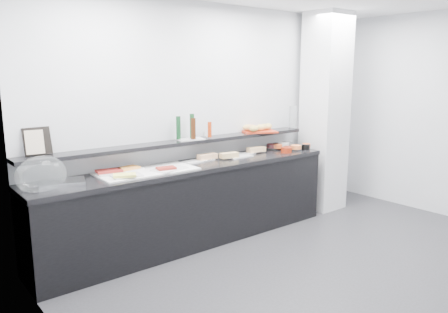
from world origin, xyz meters
TOP-DOWN VIEW (x-y plane):
  - ground at (0.00, 0.00)m, footprint 5.00×5.00m
  - back_wall at (0.00, 2.00)m, footprint 5.00×0.02m
  - column at (1.50, 1.65)m, footprint 0.50×0.50m
  - buffet_cabinet at (-0.70, 1.70)m, footprint 3.60×0.60m
  - counter_top at (-0.70, 1.70)m, footprint 3.62×0.62m
  - wall_shelf at (-0.70, 1.88)m, footprint 3.60×0.25m
  - cloche_base at (-2.12, 1.71)m, footprint 0.45×0.37m
  - cloche_dome at (-2.30, 1.68)m, footprint 0.47×0.33m
  - linen_runner at (-1.27, 1.69)m, footprint 1.03×0.50m
  - platter_meat_a at (-1.62, 1.78)m, footprint 0.28×0.20m
  - food_meat_a at (-1.62, 1.81)m, footprint 0.27×0.20m
  - platter_salmon at (-1.39, 1.83)m, footprint 0.29×0.21m
  - food_salmon at (-1.42, 1.82)m, footprint 0.24×0.18m
  - platter_cheese at (-1.54, 1.59)m, footprint 0.30×0.22m
  - food_cheese at (-1.59, 1.55)m, footprint 0.25×0.21m
  - platter_meat_b at (-1.06, 1.59)m, footprint 0.39×0.31m
  - food_meat_b at (-1.11, 1.57)m, footprint 0.21×0.16m
  - sandwich_plate_left at (-0.54, 1.81)m, footprint 0.40×0.20m
  - sandwich_food_left at (-0.42, 1.80)m, footprint 0.24×0.10m
  - tongs_left at (-0.46, 1.72)m, footprint 0.16×0.05m
  - sandwich_plate_mid at (-0.01, 1.69)m, footprint 0.32×0.14m
  - sandwich_food_mid at (-0.18, 1.69)m, footprint 0.23×0.12m
  - tongs_mid at (-0.16, 1.66)m, footprint 0.15×0.07m
  - sandwich_plate_right at (0.13, 1.82)m, footprint 0.33×0.21m
  - sandwich_food_right at (0.34, 1.78)m, footprint 0.25×0.12m
  - tongs_right at (0.31, 1.72)m, footprint 0.16×0.03m
  - bowl_glass_fruit at (0.68, 1.83)m, footprint 0.18×0.18m
  - fill_glass_fruit at (0.71, 1.78)m, footprint 0.16×0.16m
  - bowl_black_jam at (0.79, 1.86)m, footprint 0.16×0.16m
  - fill_black_jam at (0.68, 1.85)m, footprint 0.16×0.16m
  - bowl_glass_cream at (0.96, 1.84)m, footprint 0.20×0.20m
  - fill_glass_cream at (0.88, 1.83)m, footprint 0.15×0.15m
  - bowl_red_jam at (0.65, 1.56)m, footprint 0.14×0.14m
  - fill_red_jam at (0.72, 1.59)m, footprint 0.11×0.11m
  - bowl_glass_salmon at (0.87, 1.59)m, footprint 0.18×0.18m
  - fill_glass_salmon at (0.86, 1.58)m, footprint 0.14×0.14m
  - bowl_black_fruit at (1.02, 1.56)m, footprint 0.12×0.12m
  - fill_black_fruit at (1.07, 1.59)m, footprint 0.12×0.12m
  - framed_print at (-2.24, 1.97)m, footprint 0.25×0.09m
  - print_art at (-2.27, 1.94)m, footprint 0.16×0.07m
  - condiment_tray at (-0.60, 1.87)m, footprint 0.33×0.24m
  - bottle_green_a at (-0.73, 1.92)m, footprint 0.06×0.06m
  - bottle_brown at (-0.60, 1.82)m, footprint 0.06×0.06m
  - bottle_green_b at (-0.56, 1.89)m, footprint 0.06×0.06m
  - bottle_hot at (-0.36, 1.82)m, footprint 0.06×0.06m
  - shaker_salt at (-0.38, 1.85)m, footprint 0.04×0.04m
  - shaker_pepper at (-0.38, 1.92)m, footprint 0.04×0.04m
  - bread_tray at (0.44, 1.85)m, footprint 0.50×0.44m
  - bread_roll_n at (0.33, 1.93)m, footprint 0.17×0.13m
  - bread_roll_sw at (0.31, 1.79)m, footprint 0.18×0.14m
  - bread_roll_s at (0.44, 1.83)m, footprint 0.14×0.10m
  - bread_roll_se at (0.60, 1.85)m, footprint 0.18×0.14m
  - bread_roll_midw at (0.34, 1.87)m, footprint 0.14×0.09m
  - bread_roll_mide at (0.54, 1.85)m, footprint 0.18×0.14m
  - carafe at (1.09, 1.86)m, footprint 0.13×0.13m

SIDE VIEW (x-z plane):
  - ground at x=0.00m, z-range 0.00..0.00m
  - buffet_cabinet at x=-0.70m, z-range 0.00..0.85m
  - counter_top at x=-0.70m, z-range 0.85..0.90m
  - linen_runner at x=-1.27m, z-range 0.90..0.91m
  - sandwich_plate_left at x=-0.54m, z-range 0.90..0.91m
  - sandwich_plate_mid at x=-0.01m, z-range 0.90..0.91m
  - sandwich_plate_right at x=0.13m, z-range 0.90..0.91m
  - tongs_left at x=-0.46m, z-range 0.91..0.92m
  - tongs_mid at x=-0.16m, z-range 0.92..0.92m
  - tongs_right at x=0.31m, z-range 0.92..0.92m
  - cloche_base at x=-2.12m, z-range 0.90..0.94m
  - platter_meat_a at x=-1.62m, z-range 0.92..0.93m
  - platter_salmon at x=-1.39m, z-range 0.92..0.93m
  - platter_cheese at x=-1.54m, z-range 0.92..0.93m
  - platter_meat_b at x=-1.06m, z-range 0.92..0.93m
  - bowl_glass_fruit at x=0.68m, z-range 0.90..0.97m
  - bowl_black_jam at x=0.79m, z-range 0.90..0.97m
  - bowl_glass_cream at x=0.96m, z-range 0.90..0.97m
  - bowl_red_jam at x=0.65m, z-range 0.90..0.97m
  - bowl_glass_salmon at x=0.87m, z-range 0.90..0.97m
  - bowl_black_fruit at x=1.02m, z-range 0.90..0.97m
  - food_meat_a at x=-1.62m, z-range 0.93..0.95m
  - food_salmon at x=-1.42m, z-range 0.93..0.95m
  - food_cheese at x=-1.59m, z-range 0.93..0.95m
  - food_meat_b at x=-1.11m, z-range 0.93..0.95m
  - sandwich_food_left at x=-0.42m, z-range 0.91..0.97m
  - sandwich_food_mid at x=-0.18m, z-range 0.91..0.97m
  - sandwich_food_right at x=0.34m, z-range 0.91..0.97m
  - fill_glass_fruit at x=0.71m, z-range 0.92..0.97m
  - fill_black_jam at x=0.68m, z-range 0.92..0.97m
  - fill_glass_cream at x=0.88m, z-range 0.92..0.97m
  - fill_red_jam at x=0.72m, z-range 0.92..0.97m
  - fill_glass_salmon at x=0.86m, z-range 0.92..0.97m
  - fill_black_fruit at x=1.07m, z-range 0.92..0.97m
  - cloche_dome at x=-2.30m, z-range 0.86..1.20m
  - wall_shelf at x=-0.70m, z-range 1.11..1.15m
  - condiment_tray at x=-0.60m, z-range 1.15..1.16m
  - bread_tray at x=0.44m, z-range 1.15..1.17m
  - shaker_salt at x=-0.38m, z-range 1.16..1.23m
  - shaker_pepper at x=-0.38m, z-range 1.16..1.23m
  - bread_roll_n at x=0.33m, z-range 1.17..1.25m
  - bread_roll_sw at x=0.31m, z-range 1.17..1.25m
  - bread_roll_s at x=0.44m, z-range 1.17..1.25m
  - bread_roll_se at x=0.60m, z-range 1.17..1.25m
  - bread_roll_midw at x=0.34m, z-range 1.17..1.25m
  - bread_roll_mide at x=0.54m, z-range 1.17..1.25m
  - bottle_hot at x=-0.36m, z-range 1.16..1.34m
  - framed_print at x=-2.24m, z-range 1.15..1.41m
  - print_art at x=-2.27m, z-range 1.17..1.39m
  - bottle_brown at x=-0.60m, z-range 1.16..1.40m
  - bottle_green_a at x=-0.73m, z-range 1.16..1.42m
  - carafe at x=1.09m, z-range 1.15..1.45m
  - bottle_green_b at x=-0.56m, z-range 1.16..1.44m
  - back_wall at x=0.00m, z-range 0.00..2.70m
  - column at x=1.50m, z-range 0.00..2.70m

